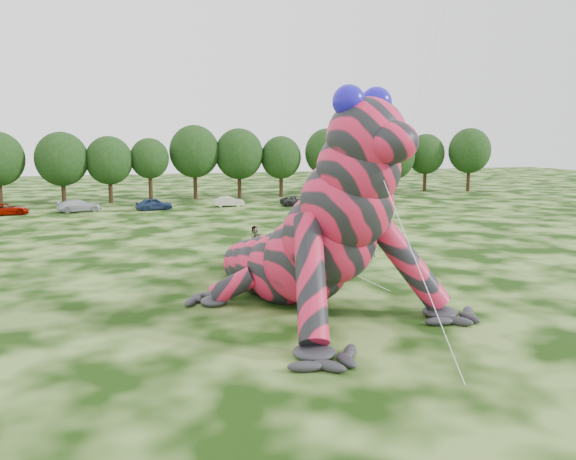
# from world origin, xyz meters

# --- Properties ---
(ground) EXTENTS (240.00, 240.00, 0.00)m
(ground) POSITION_xyz_m (0.00, 0.00, 0.00)
(ground) COLOR #16330A
(ground) RESTS_ON ground
(inflatable_gecko) EXTENTS (24.91, 26.87, 10.87)m
(inflatable_gecko) POSITION_xyz_m (4.00, 5.74, 5.43)
(inflatable_gecko) COLOR #CB1A40
(inflatable_gecko) RESTS_ON ground
(tree_7) EXTENTS (6.68, 6.01, 9.48)m
(tree_7) POSITION_xyz_m (-10.08, 56.80, 4.74)
(tree_7) COLOR black
(tree_7) RESTS_ON ground
(tree_8) EXTENTS (6.14, 5.53, 8.94)m
(tree_8) POSITION_xyz_m (-4.22, 56.99, 4.47)
(tree_8) COLOR black
(tree_8) RESTS_ON ground
(tree_9) EXTENTS (5.27, 4.74, 8.68)m
(tree_9) POSITION_xyz_m (1.06, 57.35, 4.34)
(tree_9) COLOR black
(tree_9) RESTS_ON ground
(tree_10) EXTENTS (7.09, 6.38, 10.50)m
(tree_10) POSITION_xyz_m (7.40, 58.58, 5.25)
(tree_10) COLOR black
(tree_10) RESTS_ON ground
(tree_11) EXTENTS (7.01, 6.31, 10.07)m
(tree_11) POSITION_xyz_m (13.79, 58.20, 5.03)
(tree_11) COLOR black
(tree_11) RESTS_ON ground
(tree_12) EXTENTS (5.99, 5.39, 8.97)m
(tree_12) POSITION_xyz_m (20.01, 57.74, 4.49)
(tree_12) COLOR black
(tree_12) RESTS_ON ground
(tree_13) EXTENTS (6.83, 6.15, 10.13)m
(tree_13) POSITION_xyz_m (27.13, 57.13, 5.06)
(tree_13) COLOR black
(tree_13) RESTS_ON ground
(tree_14) EXTENTS (6.82, 6.14, 9.40)m
(tree_14) POSITION_xyz_m (33.46, 58.72, 4.70)
(tree_14) COLOR black
(tree_14) RESTS_ON ground
(tree_15) EXTENTS (7.17, 6.45, 9.63)m
(tree_15) POSITION_xyz_m (38.47, 57.77, 4.82)
(tree_15) COLOR black
(tree_15) RESTS_ON ground
(tree_16) EXTENTS (6.26, 5.63, 9.37)m
(tree_16) POSITION_xyz_m (45.45, 59.37, 4.69)
(tree_16) COLOR black
(tree_16) RESTS_ON ground
(tree_17) EXTENTS (6.98, 6.28, 10.30)m
(tree_17) POSITION_xyz_m (51.95, 56.66, 5.15)
(tree_17) COLOR black
(tree_17) RESTS_ON ground
(car_2) EXTENTS (4.86, 2.63, 1.29)m
(car_2) POSITION_xyz_m (-15.59, 48.02, 0.65)
(car_2) COLOR #8B0900
(car_2) RESTS_ON ground
(car_3) EXTENTS (5.30, 2.86, 1.46)m
(car_3) POSITION_xyz_m (-7.94, 48.65, 0.73)
(car_3) COLOR #B8BCC3
(car_3) RESTS_ON ground
(car_4) EXTENTS (4.52, 2.17, 1.49)m
(car_4) POSITION_xyz_m (0.64, 47.46, 0.74)
(car_4) COLOR navy
(car_4) RESTS_ON ground
(car_5) EXTENTS (3.96, 1.65, 1.27)m
(car_5) POSITION_xyz_m (10.06, 48.35, 0.64)
(car_5) COLOR beige
(car_5) RESTS_ON ground
(car_6) EXTENTS (4.63, 2.15, 1.28)m
(car_6) POSITION_xyz_m (18.75, 46.33, 0.64)
(car_6) COLOR #262729
(car_6) RESTS_ON ground
(car_7) EXTENTS (4.76, 2.51, 1.32)m
(car_7) POSITION_xyz_m (27.35, 49.87, 0.66)
(car_7) COLOR white
(car_7) RESTS_ON ground
(spectator_5) EXTENTS (1.49, 1.63, 1.82)m
(spectator_5) POSITION_xyz_m (6.07, 20.27, 0.91)
(spectator_5) COLOR gray
(spectator_5) RESTS_ON ground
(spectator_3) EXTENTS (1.06, 0.91, 1.71)m
(spectator_3) POSITION_xyz_m (16.67, 31.64, 0.86)
(spectator_3) COLOR gray
(spectator_3) RESTS_ON ground
(spectator_2) EXTENTS (0.98, 1.23, 1.66)m
(spectator_2) POSITION_xyz_m (15.70, 29.66, 0.83)
(spectator_2) COLOR gray
(spectator_2) RESTS_ON ground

